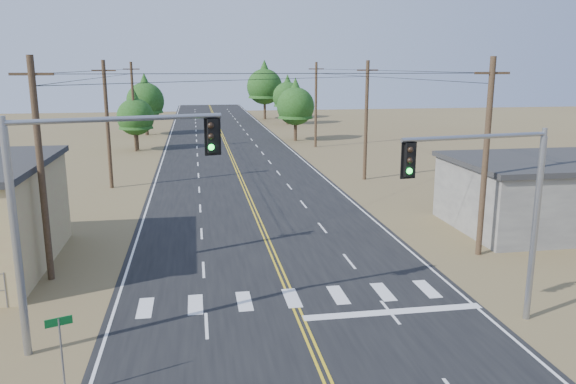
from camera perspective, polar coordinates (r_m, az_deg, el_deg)
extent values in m
cube|color=black|center=(44.84, -4.41, 0.38)|extent=(15.00, 200.00, 0.02)
cylinder|color=gray|center=(25.50, -26.77, -8.89)|extent=(0.06, 0.06, 1.50)
cylinder|color=#4C3826|center=(26.91, -23.79, 1.90)|extent=(0.30, 0.30, 10.00)
cube|color=#4C3826|center=(26.53, -24.61, 10.84)|extent=(1.80, 0.12, 0.12)
cylinder|color=#4C3826|center=(46.37, -17.86, 6.46)|extent=(0.30, 0.30, 10.00)
cube|color=#4C3826|center=(46.15, -18.22, 11.65)|extent=(1.80, 0.12, 0.12)
cylinder|color=#4C3826|center=(66.16, -15.42, 8.30)|extent=(0.30, 0.30, 10.00)
cube|color=#4C3826|center=(66.00, -15.64, 11.93)|extent=(1.80, 0.12, 0.12)
cylinder|color=#4C3826|center=(29.70, 19.43, 3.18)|extent=(0.30, 0.30, 10.00)
cube|color=#4C3826|center=(29.36, 20.04, 11.28)|extent=(1.80, 0.12, 0.12)
cylinder|color=#4C3826|center=(48.05, 7.94, 7.15)|extent=(0.30, 0.30, 10.00)
cube|color=#4C3826|center=(47.83, 8.09, 12.16)|extent=(1.80, 0.12, 0.12)
cylinder|color=#4C3826|center=(67.34, 2.85, 8.80)|extent=(0.30, 0.30, 10.00)
cube|color=#4C3826|center=(67.19, 2.89, 12.38)|extent=(1.80, 0.12, 0.12)
cylinder|color=gray|center=(20.24, -25.88, -4.93)|extent=(0.26, 0.26, 7.70)
cylinder|color=gray|center=(19.51, -26.97, 5.94)|extent=(0.20, 0.20, 0.66)
cylinder|color=gray|center=(19.61, -16.74, 7.12)|extent=(6.81, 1.88, 0.18)
cube|color=black|center=(20.31, -7.71, 5.69)|extent=(0.45, 0.41, 1.21)
sphere|color=black|center=(20.08, -7.86, 6.71)|extent=(0.22, 0.22, 0.22)
sphere|color=black|center=(20.12, -7.83, 5.62)|extent=(0.22, 0.22, 0.22)
sphere|color=#0CE533|center=(20.17, -7.80, 4.53)|extent=(0.22, 0.22, 0.22)
cylinder|color=gray|center=(22.90, 23.77, -3.63)|extent=(0.24, 0.24, 7.06)
cylinder|color=gray|center=(22.23, 24.58, 5.15)|extent=(0.18, 0.18, 0.60)
cylinder|color=gray|center=(20.38, 18.58, 5.33)|extent=(5.74, 1.04, 0.16)
cube|color=black|center=(19.05, 12.17, 3.24)|extent=(0.39, 0.35, 1.11)
sphere|color=black|center=(18.82, 12.34, 4.21)|extent=(0.20, 0.20, 0.20)
sphere|color=black|center=(18.87, 12.29, 3.15)|extent=(0.20, 0.20, 0.20)
sphere|color=#0CE533|center=(18.93, 12.24, 2.10)|extent=(0.20, 0.20, 0.20)
cylinder|color=gray|center=(18.16, -21.96, -15.42)|extent=(0.06, 0.06, 2.51)
cube|color=#0E6526|center=(17.67, -22.28, -12.10)|extent=(0.72, 0.29, 0.25)
cylinder|color=#3F2D1E|center=(67.20, -15.11, 5.17)|extent=(0.41, 0.41, 2.52)
cone|color=#1E4112|center=(66.86, -15.28, 8.14)|extent=(3.91, 3.91, 4.47)
sphere|color=#1E4112|center=(66.93, -15.24, 7.36)|extent=(4.19, 4.19, 4.19)
cylinder|color=#3F2D1E|center=(82.10, -14.17, 6.72)|extent=(0.48, 0.48, 3.11)
cone|color=#1E4112|center=(81.79, -14.34, 9.73)|extent=(4.84, 4.84, 5.53)
sphere|color=#1E4112|center=(81.85, -14.29, 8.94)|extent=(5.18, 5.18, 5.18)
cylinder|color=#3F2D1E|center=(109.77, -13.79, 7.96)|extent=(0.39, 0.39, 2.39)
cone|color=#1E4112|center=(109.56, -13.89, 9.69)|extent=(3.72, 3.72, 4.25)
sphere|color=#1E4112|center=(109.61, -13.86, 9.24)|extent=(3.98, 3.98, 3.98)
cylinder|color=#3F2D1E|center=(73.42, 0.76, 6.37)|extent=(0.43, 0.43, 2.92)
cone|color=#1E4112|center=(73.09, 0.77, 9.53)|extent=(4.55, 4.55, 5.19)
sphere|color=#1E4112|center=(73.15, 0.76, 8.70)|extent=(4.87, 4.87, 4.87)
cylinder|color=#3F2D1E|center=(94.55, -0.05, 7.79)|extent=(0.47, 0.47, 2.97)
cone|color=#1E4112|center=(94.29, -0.05, 10.29)|extent=(4.61, 4.61, 5.27)
sphere|color=#1E4112|center=(94.34, -0.05, 9.64)|extent=(4.94, 4.94, 4.94)
cylinder|color=#3F2D1E|center=(103.85, -2.38, 8.47)|extent=(0.46, 0.46, 3.85)
cone|color=#1E4112|center=(103.59, -2.41, 11.41)|extent=(5.98, 5.98, 6.84)
sphere|color=#1E4112|center=(103.63, -2.40, 10.65)|extent=(6.41, 6.41, 6.41)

